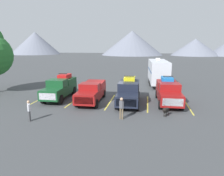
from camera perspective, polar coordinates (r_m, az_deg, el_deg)
name	(u,v)px	position (r m, az deg, el deg)	size (l,w,h in m)	color
ground_plane	(111,100)	(20.68, -0.16, -3.44)	(240.00, 240.00, 0.00)	#3F4244
pickup_truck_a	(60,87)	(21.81, -14.66, 0.23)	(2.19, 5.77, 2.59)	#144723
pickup_truck_b	(92,91)	(19.99, -5.89, -0.93)	(2.24, 5.65, 2.00)	maroon
pickup_truck_c	(129,91)	(19.45, 4.80, -0.94)	(2.26, 5.78, 2.58)	black
pickup_truck_d	(168,91)	(20.14, 15.91, -0.91)	(2.27, 5.72, 2.56)	maroon
lot_stripe_a	(42,98)	(22.58, -19.45, -2.79)	(0.12, 5.50, 0.01)	gold
lot_stripe_b	(75,100)	(21.02, -10.56, -3.38)	(0.12, 5.50, 0.01)	gold
lot_stripe_c	(110,102)	(20.03, -0.50, -3.95)	(0.12, 5.50, 0.01)	gold
lot_stripe_d	(148,103)	(19.72, 10.23, -4.42)	(0.12, 5.50, 0.01)	gold
lot_stripe_e	(187,105)	(20.10, 20.94, -4.73)	(0.12, 5.50, 0.01)	gold
camper_trailer_a	(158,71)	(28.95, 13.16, 4.78)	(2.80, 8.99, 3.75)	silver
person_a	(121,107)	(15.18, 2.75, -5.45)	(0.37, 0.26, 1.72)	#726047
person_b	(29,109)	(16.04, -22.81, -5.69)	(0.26, 0.33, 1.61)	#3F3F42
dog	(166,110)	(16.40, 15.19, -6.25)	(0.57, 0.82, 0.76)	black
mountain_ridge	(140,44)	(114.34, 8.14, 12.58)	(145.97, 34.31, 13.40)	slate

